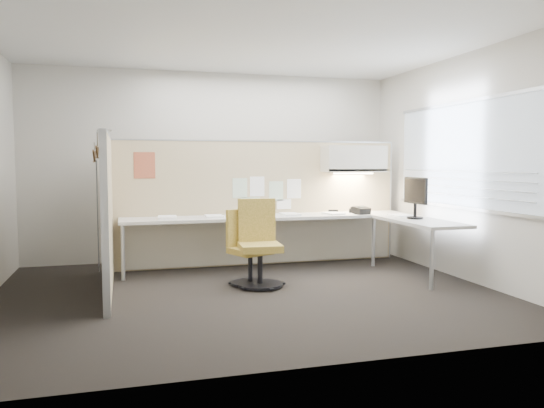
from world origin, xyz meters
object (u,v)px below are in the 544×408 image
object	(u,v)px
desk	(296,225)
monitor	(415,195)
chair_left	(247,250)
chair_right	(259,246)
phone	(361,210)

from	to	relation	value
desk	monitor	xyz separation A→B (m)	(1.37, -0.78, 0.43)
chair_left	monitor	xyz separation A→B (m)	(2.22, -0.06, 0.62)
monitor	desk	bearing A→B (deg)	59.07
desk	chair_right	xyz separation A→B (m)	(-0.73, -0.83, -0.13)
desk	phone	distance (m)	0.99
desk	chair_left	bearing A→B (deg)	-139.78
chair_left	phone	bearing A→B (deg)	-1.15
chair_right	phone	size ratio (longest dim) A/B	4.09
monitor	phone	xyz separation A→B (m)	(-0.40, 0.78, -0.25)
chair_left	phone	xyz separation A→B (m)	(1.82, 0.72, 0.37)
monitor	chair_left	bearing A→B (deg)	87.08
chair_right	phone	distance (m)	1.92
chair_left	phone	size ratio (longest dim) A/B	3.57
desk	phone	bearing A→B (deg)	0.02
phone	chair_right	bearing A→B (deg)	-167.50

